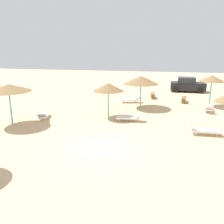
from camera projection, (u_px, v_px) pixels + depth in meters
The scene contains 13 objects.
ground_plane at pixel (101, 148), 13.20m from camera, with size 80.00×80.00×0.00m, color #DBBA8C.
parasol_1 at pixel (108, 87), 18.17m from camera, with size 2.33×2.33×2.66m.
parasol_3 at pixel (212, 78), 21.53m from camera, with size 2.24×2.24×2.82m.
parasol_4 at pixel (141, 80), 21.02m from camera, with size 3.06×3.06×2.83m.
parasol_5 at pixel (8, 88), 16.33m from camera, with size 3.03×3.03×2.86m.
lounger_1 at pixel (130, 117), 17.69m from camera, with size 1.97×0.85×0.66m.
lounger_2 at pixel (204, 130), 15.01m from camera, with size 1.92×0.66×0.62m.
lounger_3 at pixel (209, 108), 20.25m from camera, with size 0.91×1.92×0.80m.
lounger_4 at pixel (131, 99), 23.47m from camera, with size 2.00×1.11×0.67m.
lounger_5 at pixel (44, 115), 18.32m from camera, with size 1.14×2.01×0.64m.
bench_0 at pixel (153, 95), 25.46m from camera, with size 0.55×1.53×0.49m.
bench_1 at pixel (184, 99), 23.53m from camera, with size 0.59×1.54×0.49m.
parked_car at pixel (187, 85), 28.86m from camera, with size 4.03×2.03×1.72m.
Camera 1 is at (2.92, -11.86, 5.38)m, focal length 38.93 mm.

